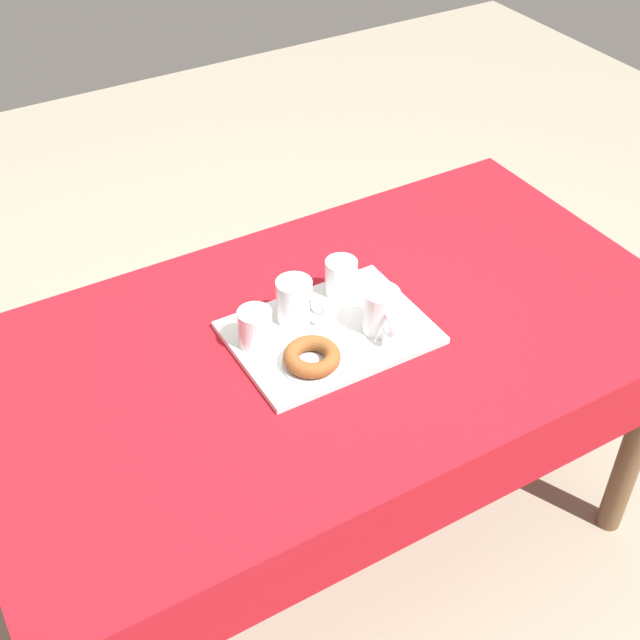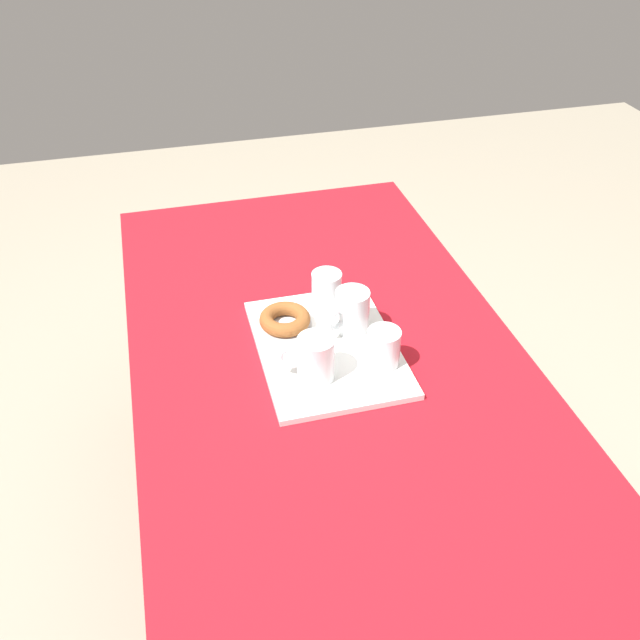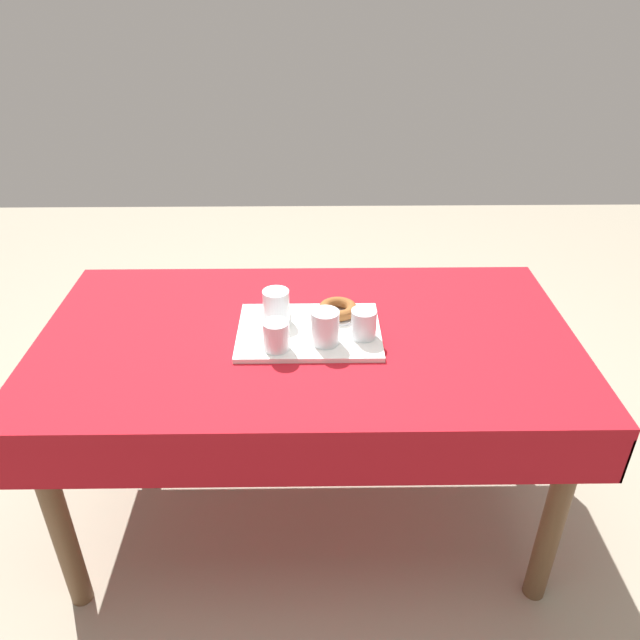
{
  "view_description": "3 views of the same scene",
  "coord_description": "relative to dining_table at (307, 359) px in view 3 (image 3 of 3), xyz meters",
  "views": [
    {
      "loc": [
        -0.71,
        -1.17,
        1.92
      ],
      "look_at": [
        -0.02,
        0.02,
        0.76
      ],
      "focal_mm": 47.62,
      "sensor_mm": 36.0,
      "label": 1
    },
    {
      "loc": [
        1.15,
        -0.32,
        1.71
      ],
      "look_at": [
        -0.06,
        -0.0,
        0.78
      ],
      "focal_mm": 38.82,
      "sensor_mm": 36.0,
      "label": 2
    },
    {
      "loc": [
        -0.02,
        1.5,
        1.68
      ],
      "look_at": [
        -0.04,
        0.0,
        0.78
      ],
      "focal_mm": 34.32,
      "sensor_mm": 36.0,
      "label": 3
    }
  ],
  "objects": [
    {
      "name": "ground_plane",
      "position": [
        0.0,
        0.0,
        -0.64
      ],
      "size": [
        6.0,
        6.0,
        0.0
      ],
      "primitive_type": "plane",
      "color": "gray"
    },
    {
      "name": "dining_table",
      "position": [
        0.0,
        0.0,
        0.0
      ],
      "size": [
        1.56,
        0.86,
        0.73
      ],
      "color": "#A8141E",
      "rests_on": "ground"
    },
    {
      "name": "serving_tray",
      "position": [
        -0.01,
        0.0,
        0.1
      ],
      "size": [
        0.41,
        0.3,
        0.01
      ],
      "primitive_type": "cube",
      "color": "white",
      "rests_on": "dining_table"
    },
    {
      "name": "tea_mug_left",
      "position": [
        -0.05,
        0.07,
        0.15
      ],
      "size": [
        0.09,
        0.11,
        0.1
      ],
      "color": "white",
      "rests_on": "serving_tray"
    },
    {
      "name": "tea_mug_right",
      "position": [
        0.09,
        -0.05,
        0.15
      ],
      "size": [
        0.08,
        0.12,
        0.1
      ],
      "color": "white",
      "rests_on": "serving_tray"
    },
    {
      "name": "water_glass_near",
      "position": [
        0.08,
        0.1,
        0.15
      ],
      "size": [
        0.07,
        0.07,
        0.08
      ],
      "color": "white",
      "rests_on": "serving_tray"
    },
    {
      "name": "water_glass_far",
      "position": [
        -0.16,
        0.04,
        0.14
      ],
      "size": [
        0.07,
        0.07,
        0.08
      ],
      "color": "white",
      "rests_on": "serving_tray"
    },
    {
      "name": "donut_plate_left",
      "position": [
        -0.09,
        -0.08,
        0.11
      ],
      "size": [
        0.12,
        0.12,
        0.01
      ],
      "primitive_type": "cylinder",
      "color": "silver",
      "rests_on": "serving_tray"
    },
    {
      "name": "sugar_donut_left",
      "position": [
        -0.09,
        -0.08,
        0.13
      ],
      "size": [
        0.12,
        0.12,
        0.03
      ],
      "primitive_type": "torus",
      "color": "brown",
      "rests_on": "donut_plate_left"
    }
  ]
}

